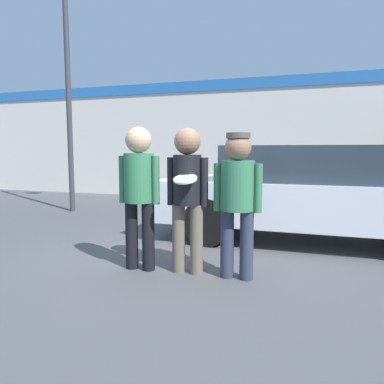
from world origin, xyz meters
TOP-DOWN VIEW (x-y plane):
  - ground_plane at (0.00, 0.00)m, footprint 56.00×56.00m
  - storefront_building at (0.00, 6.26)m, footprint 24.00×0.22m
  - person_left at (-0.35, -0.36)m, footprint 0.52×0.35m
  - person_middle_with_frisbee at (0.23, -0.30)m, footprint 0.49×0.53m
  - person_right at (0.81, -0.31)m, footprint 0.54×0.37m
  - parked_car_near at (1.54, 1.79)m, footprint 4.73×1.88m
  - street_lamp at (-3.53, 2.98)m, footprint 1.52×0.35m

SIDE VIEW (x-z plane):
  - ground_plane at x=0.00m, z-range 0.00..0.00m
  - parked_car_near at x=1.54m, z-range 0.02..1.51m
  - person_right at x=0.81m, z-range 0.16..1.77m
  - person_middle_with_frisbee at x=0.23m, z-range 0.15..1.83m
  - person_left at x=-0.35m, z-range 0.16..1.86m
  - storefront_building at x=0.00m, z-range 0.03..3.43m
  - street_lamp at x=-3.53m, z-range 0.70..6.72m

